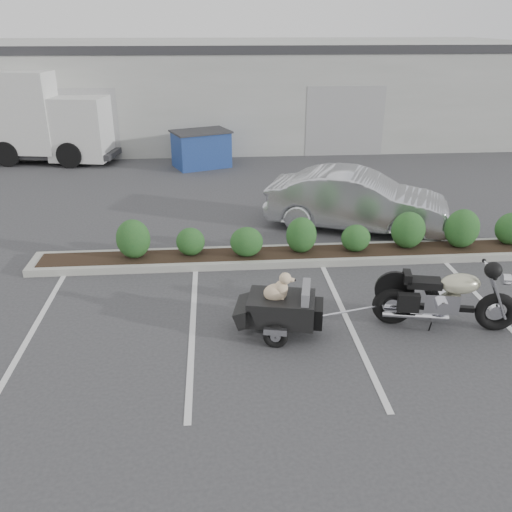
{
  "coord_description": "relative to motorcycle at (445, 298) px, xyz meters",
  "views": [
    {
      "loc": [
        -1.06,
        -8.6,
        4.82
      ],
      "look_at": [
        -0.31,
        0.71,
        0.75
      ],
      "focal_mm": 38.0,
      "sensor_mm": 36.0,
      "label": 1
    }
  ],
  "objects": [
    {
      "name": "motorcycle",
      "position": [
        0.0,
        0.0,
        0.0
      ],
      "size": [
        2.38,
        1.02,
        1.38
      ],
      "rotation": [
        0.0,
        0.0,
        -0.21
      ],
      "color": "black",
      "rests_on": "ground"
    },
    {
      "name": "pet_trailer",
      "position": [
        -2.78,
        0.03,
        -0.07
      ],
      "size": [
        1.94,
        1.11,
        1.14
      ],
      "rotation": [
        0.0,
        0.0,
        -0.21
      ],
      "color": "black",
      "rests_on": "ground"
    },
    {
      "name": "sedan",
      "position": [
        -0.29,
        4.86,
        0.18
      ],
      "size": [
        4.68,
        3.06,
        1.46
      ],
      "primitive_type": "imported",
      "rotation": [
        0.0,
        0.0,
        1.2
      ],
      "color": "silver",
      "rests_on": "ground"
    },
    {
      "name": "dumpster",
      "position": [
        -4.22,
        11.47,
        0.1
      ],
      "size": [
        2.3,
        1.95,
        1.28
      ],
      "rotation": [
        0.0,
        0.0,
        0.37
      ],
      "color": "navy",
      "rests_on": "ground"
    },
    {
      "name": "planter_kerb",
      "position": [
        -1.75,
        3.06,
        -0.48
      ],
      "size": [
        12.0,
        1.0,
        0.15
      ],
      "primitive_type": "cube",
      "color": "#9E9E93",
      "rests_on": "ground"
    },
    {
      "name": "ground",
      "position": [
        -2.75,
        0.86,
        -0.55
      ],
      "size": [
        90.0,
        90.0,
        0.0
      ],
      "primitive_type": "plane",
      "color": "#38383A",
      "rests_on": "ground"
    },
    {
      "name": "building",
      "position": [
        -2.75,
        17.86,
        1.45
      ],
      "size": [
        26.0,
        10.0,
        4.0
      ],
      "primitive_type": "cube",
      "color": "#9EA099",
      "rests_on": "ground"
    },
    {
      "name": "delivery_truck",
      "position": [
        -10.79,
        13.15,
        1.0
      ],
      "size": [
        7.32,
        3.46,
        3.22
      ],
      "rotation": [
        0.0,
        0.0,
        -0.17
      ],
      "color": "silver",
      "rests_on": "ground"
    }
  ]
}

